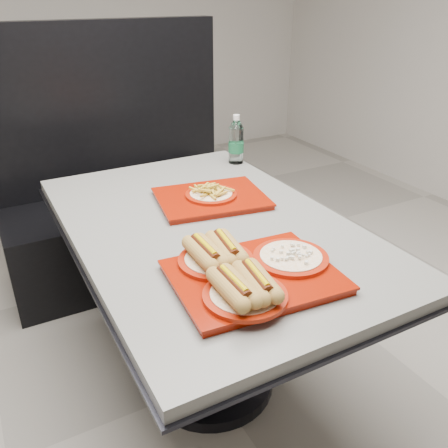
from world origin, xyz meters
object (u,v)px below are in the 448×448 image
diner_table (209,263)px  booth_bench (122,203)px  tray_near (247,271)px  water_bottle (236,142)px  tray_far (211,196)px

diner_table → booth_bench: booth_bench is taller
booth_bench → tray_near: size_ratio=2.78×
tray_near → water_bottle: size_ratio=2.15×
tray_far → tray_near: bearing=-106.9°
tray_near → tray_far: 0.57m
tray_near → water_bottle: (0.48, 0.90, 0.06)m
diner_table → booth_bench: (0.00, 1.09, -0.18)m
diner_table → tray_far: tray_far is taller
booth_bench → water_bottle: 0.84m
diner_table → water_bottle: water_bottle is taller
diner_table → tray_near: size_ratio=2.93×
tray_far → water_bottle: bearing=48.5°
diner_table → booth_bench: 1.11m
diner_table → water_bottle: bearing=51.6°
diner_table → water_bottle: 0.70m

